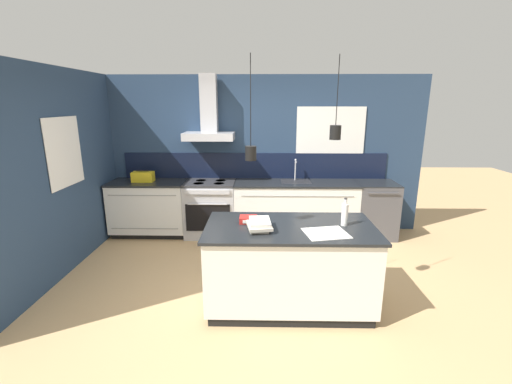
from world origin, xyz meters
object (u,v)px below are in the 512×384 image
red_supply_box (248,219)px  book_stack (259,225)px  yellow_toolbox (143,177)px  bottle_on_island (345,214)px  dishwasher (375,209)px  oven_range (211,209)px

red_supply_box → book_stack: bearing=-59.8°
red_supply_box → yellow_toolbox: yellow_toolbox is taller
bottle_on_island → book_stack: bottle_on_island is taller
bottle_on_island → book_stack: (-0.89, -0.14, -0.07)m
dishwasher → yellow_toolbox: (-3.80, 0.00, 0.54)m
oven_range → red_supply_box: 2.12m
oven_range → red_supply_box: (0.71, -1.94, 0.49)m
oven_range → yellow_toolbox: bearing=179.8°
dishwasher → red_supply_box: bearing=-136.0°
dishwasher → red_supply_box: (-2.00, -1.94, 0.49)m
dishwasher → yellow_toolbox: bearing=180.0°
bottle_on_island → book_stack: bearing=-170.9°
book_stack → red_supply_box: (-0.12, 0.21, -0.02)m
red_supply_box → oven_range: bearing=110.1°
dishwasher → bottle_on_island: (-0.99, -2.01, 0.58)m
dishwasher → oven_range: bearing=-179.9°
book_stack → red_supply_box: bearing=120.2°
yellow_toolbox → bottle_on_island: bearing=-35.5°
oven_range → bottle_on_island: (1.72, -2.00, 0.58)m
dishwasher → book_stack: book_stack is taller
oven_range → dishwasher: (2.71, 0.00, 0.00)m
dishwasher → book_stack: bearing=-131.2°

